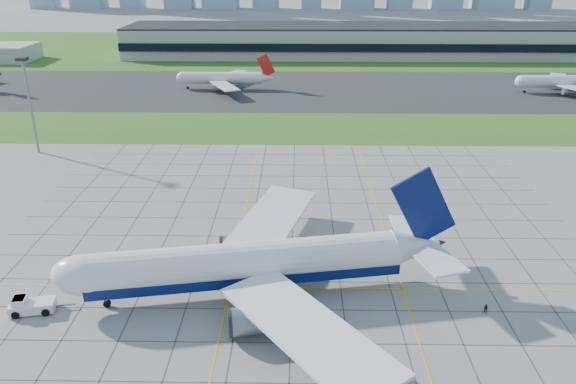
# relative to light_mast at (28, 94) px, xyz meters

# --- Properties ---
(ground) EXTENTS (1400.00, 1400.00, 0.00)m
(ground) POSITION_rel_light_mast_xyz_m (70.00, -65.00, -16.18)
(ground) COLOR gray
(ground) RESTS_ON ground
(grass_median) EXTENTS (700.00, 35.00, 0.04)m
(grass_median) POSITION_rel_light_mast_xyz_m (70.00, 25.00, -16.16)
(grass_median) COLOR #34651D
(grass_median) RESTS_ON ground
(asphalt_taxiway) EXTENTS (700.00, 75.00, 0.04)m
(asphalt_taxiway) POSITION_rel_light_mast_xyz_m (70.00, 80.00, -16.15)
(asphalt_taxiway) COLOR #383838
(asphalt_taxiway) RESTS_ON ground
(grass_far) EXTENTS (700.00, 145.00, 0.04)m
(grass_far) POSITION_rel_light_mast_xyz_m (70.00, 190.00, -16.16)
(grass_far) COLOR #34651D
(grass_far) RESTS_ON ground
(apron_markings) EXTENTS (120.00, 130.00, 0.03)m
(apron_markings) POSITION_rel_light_mast_xyz_m (70.43, -53.91, -16.17)
(apron_markings) COLOR #474744
(apron_markings) RESTS_ON ground
(terminal) EXTENTS (260.00, 43.00, 15.80)m
(terminal) POSITION_rel_light_mast_xyz_m (110.00, 164.87, -8.29)
(terminal) COLOR #B7B7B2
(terminal) RESTS_ON ground
(light_mast) EXTENTS (2.50, 2.50, 25.60)m
(light_mast) POSITION_rel_light_mast_xyz_m (0.00, 0.00, 0.00)
(light_mast) COLOR gray
(light_mast) RESTS_ON ground
(airliner) EXTENTS (62.56, 62.84, 19.84)m
(airliner) POSITION_rel_light_mast_xyz_m (63.43, -68.79, -10.76)
(airliner) COLOR white
(airliner) RESTS_ON ground
(pushback_tug) EXTENTS (9.50, 4.22, 2.61)m
(pushback_tug) POSITION_rel_light_mast_xyz_m (30.83, -74.23, -15.02)
(pushback_tug) COLOR white
(pushback_tug) RESTS_ON ground
(crew_near) EXTENTS (0.72, 0.80, 1.83)m
(crew_near) POSITION_rel_light_mast_xyz_m (38.86, -67.39, -15.27)
(crew_near) COLOR black
(crew_near) RESTS_ON ground
(crew_far) EXTENTS (0.96, 0.93, 1.56)m
(crew_far) POSITION_rel_light_mast_xyz_m (99.25, -73.51, -15.40)
(crew_far) COLOR #29251B
(crew_far) RESTS_ON ground
(distant_jet_1) EXTENTS (37.29, 42.66, 14.08)m
(distant_jet_1) POSITION_rel_light_mast_xyz_m (41.01, 80.09, -11.70)
(distant_jet_1) COLOR white
(distant_jet_1) RESTS_ON ground
(distant_jet_2) EXTENTS (38.55, 42.66, 14.08)m
(distant_jet_2) POSITION_rel_light_mast_xyz_m (175.14, 75.40, -11.70)
(distant_jet_2) COLOR white
(distant_jet_2) RESTS_ON ground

